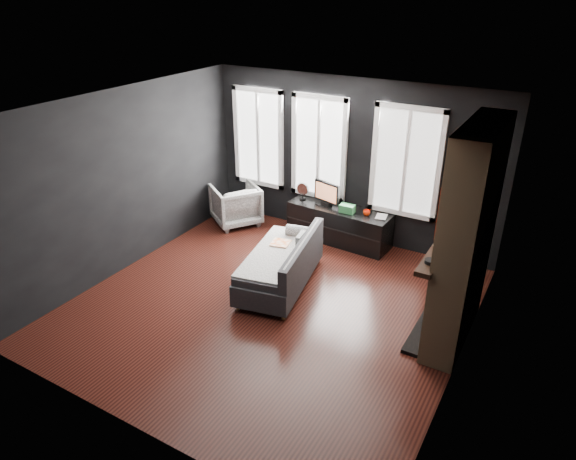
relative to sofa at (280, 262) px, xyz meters
The scene contains 18 objects.
floor 0.67m from the sofa, 72.92° to the right, with size 5.00×5.00×0.00m, color black.
ceiling 2.38m from the sofa, 72.92° to the right, with size 5.00×5.00×0.00m, color white.
wall_back 2.20m from the sofa, 85.30° to the left, with size 5.00×0.02×2.70m, color black.
wall_left 2.59m from the sofa, 167.27° to the right, with size 0.02×5.00×2.70m, color black.
wall_right 2.88m from the sofa, 11.22° to the right, with size 0.02×5.00×2.70m, color black.
windows 2.80m from the sofa, 98.47° to the left, with size 4.00×0.16×1.76m, color white, non-canonical shape.
fireplace 2.65m from the sofa, ahead, with size 0.70×1.62×2.70m, color #93724C, non-canonical shape.
sofa is the anchor object (origin of this frame).
stripe_pillow 0.44m from the sofa, 72.61° to the left, with size 0.07×0.29×0.29m, color gray.
armchair 2.28m from the sofa, 141.44° to the left, with size 0.78×0.73×0.80m, color white.
media_console 1.72m from the sofa, 85.23° to the left, with size 1.76×0.55×0.61m, color black, non-canonical shape.
monitor 1.77m from the sofa, 93.56° to the left, with size 0.52×0.11×0.47m, color black, non-canonical shape.
desk_fan 1.87m from the sofa, 108.46° to the left, with size 0.22×0.22×0.31m, color #A8A8A8, non-canonical shape.
mug 1.80m from the sofa, 68.93° to the left, with size 0.11×0.09×0.11m, color #F32C07.
book 1.90m from the sofa, 65.01° to the left, with size 0.17×0.02×0.23m, color tan.
storage_box 1.67m from the sofa, 78.94° to the left, with size 0.24×0.15×0.13m, color #2B703B.
mantel_vase 2.46m from the sofa, 13.27° to the left, with size 0.20×0.20×0.20m, color yellow.
mantel_clock 2.43m from the sofa, 12.19° to the right, with size 0.13×0.13×0.04m, color black.
Camera 1 is at (3.15, -4.97, 4.04)m, focal length 32.00 mm.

